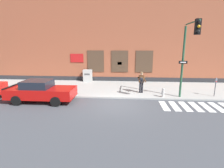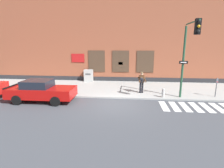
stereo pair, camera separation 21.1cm
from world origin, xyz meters
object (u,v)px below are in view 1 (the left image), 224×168
Objects in this scene: red_car at (41,91)px; utility_box at (88,76)px; parking_meter at (216,84)px; busker at (141,81)px; traffic_light at (188,48)px; fire_hydrant at (163,93)px.

utility_box is (1.90, 6.58, -0.04)m from red_car.
busker is at bearing 173.91° from parking_meter.
parking_meter is at bearing 8.59° from red_car.
red_car is 7.60m from busker.
red_car is 12.77m from parking_meter.
red_car is at bearing -171.41° from parking_meter.
traffic_light is at bearing -155.13° from parking_meter.
utility_box is 8.55m from fire_hydrant.
traffic_light reaches higher than red_car.
busker is 4.25m from traffic_light.
red_car is at bearing -176.12° from traffic_light.
busker is 5.48m from parking_meter.
fire_hydrant is (-3.92, -0.49, -0.60)m from parking_meter.
red_car is at bearing -106.11° from utility_box.
traffic_light reaches higher than utility_box.
parking_meter is 3.99m from fire_hydrant.
red_car is at bearing -170.73° from fire_hydrant.
traffic_light is (2.80, -1.81, 2.64)m from busker.
busker is 1.97m from fire_hydrant.
traffic_light is 3.96m from parking_meter.
traffic_light reaches higher than busker.
busker is 1.19× the size of parking_meter.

